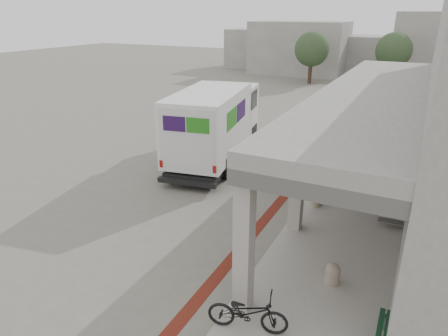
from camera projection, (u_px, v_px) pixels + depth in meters
The scene contains 11 objects.
ground at pixel (228, 223), 13.14m from camera, with size 120.00×120.00×0.00m, color #6A635B.
bike_lane_stripe at pixel (277, 205), 14.39m from camera, with size 0.35×40.00×0.01m, color #5F1D13.
sidewalk at pixel (353, 252), 11.45m from camera, with size 4.40×28.00×0.12m, color gray.
distant_backdrop at pixel (350, 49), 43.18m from camera, with size 28.00×10.00×6.50m.
tree_left at pixel (312, 49), 37.35m from camera, with size 3.20×3.20×4.80m.
tree_mid at pixel (394, 51), 36.09m from camera, with size 3.20×3.20×4.80m.
fedex_truck at pixel (216, 122), 18.21m from camera, with size 3.74×8.17×3.36m.
bollard_near at pixel (333, 273), 9.99m from camera, with size 0.37×0.37×0.55m.
bollard_far at pixel (316, 197), 14.00m from camera, with size 0.40×0.40×0.60m.
utility_cabinet at pixel (403, 196), 13.64m from camera, with size 0.44×0.59×0.98m, color slate.
bicycle_black at pixel (248, 312), 8.44m from camera, with size 0.60×1.73×0.91m, color black.
Camera 1 is at (5.07, -10.39, 6.50)m, focal length 32.00 mm.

